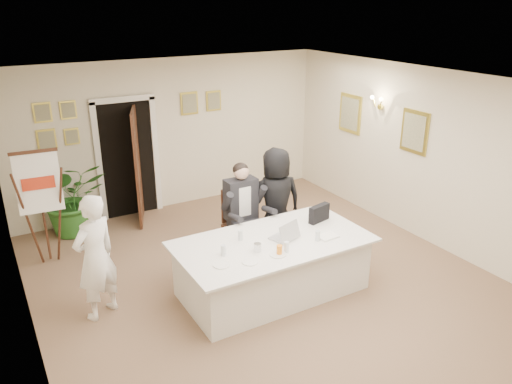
{
  "coord_description": "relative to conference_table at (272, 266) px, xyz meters",
  "views": [
    {
      "loc": [
        -3.19,
        -5.14,
        3.76
      ],
      "look_at": [
        0.12,
        0.6,
        1.19
      ],
      "focal_mm": 35.0,
      "sensor_mm": 36.0,
      "label": 1
    }
  ],
  "objects": [
    {
      "name": "plate_left",
      "position": [
        -0.88,
        -0.26,
        0.39
      ],
      "size": [
        0.23,
        0.23,
        0.01
      ],
      "primitive_type": "cylinder",
      "rotation": [
        0.0,
        0.0,
        -0.13
      ],
      "color": "white",
      "rests_on": "conference_table"
    },
    {
      "name": "floor",
      "position": [
        0.04,
        0.13,
        -0.39
      ],
      "size": [
        7.0,
        7.0,
        0.0
      ],
      "primitive_type": "plane",
      "color": "brown",
      "rests_on": "ground"
    },
    {
      "name": "steel_jug",
      "position": [
        -0.33,
        -0.16,
        0.44
      ],
      "size": [
        0.1,
        0.1,
        0.11
      ],
      "primitive_type": "cylinder",
      "rotation": [
        0.0,
        0.0,
        -0.09
      ],
      "color": "silver",
      "rests_on": "conference_table"
    },
    {
      "name": "wall_left",
      "position": [
        -2.96,
        0.13,
        1.01
      ],
      "size": [
        0.1,
        7.0,
        2.8
      ],
      "primitive_type": "cube",
      "color": "#F1E7CB",
      "rests_on": "floor"
    },
    {
      "name": "oj_glass",
      "position": [
        -0.14,
        -0.38,
        0.45
      ],
      "size": [
        0.08,
        0.08,
        0.13
      ],
      "primitive_type": "cylinder",
      "rotation": [
        0.0,
        0.0,
        0.14
      ],
      "color": "orange",
      "rests_on": "conference_table"
    },
    {
      "name": "standing_woman",
      "position": [
        0.69,
        1.03,
        0.45
      ],
      "size": [
        0.91,
        0.68,
        1.68
      ],
      "primitive_type": "imported",
      "rotation": [
        0.0,
        0.0,
        2.95
      ],
      "color": "black",
      "rests_on": "floor"
    },
    {
      "name": "laptop",
      "position": [
        0.18,
        0.01,
        0.52
      ],
      "size": [
        0.48,
        0.48,
        0.28
      ],
      "primitive_type": null,
      "rotation": [
        0.0,
        0.0,
        0.33
      ],
      "color": "#B7BABC",
      "rests_on": "conference_table"
    },
    {
      "name": "conference_table",
      "position": [
        0.0,
        0.0,
        0.0
      ],
      "size": [
        2.58,
        1.38,
        0.78
      ],
      "color": "white",
      "rests_on": "floor"
    },
    {
      "name": "plate_near",
      "position": [
        -0.16,
        -0.37,
        0.39
      ],
      "size": [
        0.24,
        0.24,
        0.01
      ],
      "primitive_type": "cylinder",
      "rotation": [
        0.0,
        0.0,
        -0.14
      ],
      "color": "white",
      "rests_on": "conference_table"
    },
    {
      "name": "plate_mid",
      "position": [
        -0.55,
        -0.36,
        0.39
      ],
      "size": [
        0.24,
        0.24,
        0.01
      ],
      "primitive_type": "cylinder",
      "rotation": [
        0.0,
        0.0,
        -0.24
      ],
      "color": "white",
      "rests_on": "conference_table"
    },
    {
      "name": "glass_d",
      "position": [
        -0.36,
        0.23,
        0.45
      ],
      "size": [
        0.07,
        0.07,
        0.14
      ],
      "primitive_type": "cylinder",
      "rotation": [
        0.0,
        0.0,
        0.12
      ],
      "color": "silver",
      "rests_on": "conference_table"
    },
    {
      "name": "pictures_back_wall",
      "position": [
        -0.76,
        3.6,
        1.46
      ],
      "size": [
        3.4,
        0.06,
        0.8
      ],
      "primitive_type": null,
      "color": "gold",
      "rests_on": "wall_back"
    },
    {
      "name": "wall_right",
      "position": [
        3.04,
        0.13,
        1.01
      ],
      "size": [
        0.1,
        7.0,
        2.8
      ],
      "primitive_type": "cube",
      "color": "#F1E7CB",
      "rests_on": "floor"
    },
    {
      "name": "pictures_right_wall",
      "position": [
        3.01,
        1.33,
        1.36
      ],
      "size": [
        0.06,
        2.2,
        0.8
      ],
      "primitive_type": null,
      "color": "gold",
      "rests_on": "wall_right"
    },
    {
      "name": "glass_b",
      "position": [
        -0.02,
        -0.36,
        0.45
      ],
      "size": [
        0.07,
        0.07,
        0.14
      ],
      "primitive_type": "cylinder",
      "rotation": [
        0.0,
        0.0,
        -0.22
      ],
      "color": "silver",
      "rests_on": "conference_table"
    },
    {
      "name": "potted_palm",
      "position": [
        -1.96,
        3.27,
        0.24
      ],
      "size": [
        1.17,
        1.02,
        1.27
      ],
      "primitive_type": "imported",
      "rotation": [
        0.0,
        0.0,
        -0.03
      ],
      "color": "#286321",
      "rests_on": "floor"
    },
    {
      "name": "seated_man",
      "position": [
        0.14,
        1.09,
        0.37
      ],
      "size": [
        0.69,
        0.74,
        1.53
      ],
      "primitive_type": null,
      "rotation": [
        0.0,
        0.0,
        0.06
      ],
      "color": "black",
      "rests_on": "floor"
    },
    {
      "name": "doorway",
      "position": [
        -0.84,
        3.45,
        0.65
      ],
      "size": [
        1.14,
        0.86,
        2.2
      ],
      "color": "black",
      "rests_on": "floor"
    },
    {
      "name": "wall_sconce",
      "position": [
        2.94,
        1.33,
        1.71
      ],
      "size": [
        0.2,
        0.3,
        0.24
      ],
      "primitive_type": null,
      "color": "gold",
      "rests_on": "wall_right"
    },
    {
      "name": "laptop_bag",
      "position": [
        0.9,
        0.19,
        0.51
      ],
      "size": [
        0.36,
        0.18,
        0.25
      ],
      "primitive_type": "cube",
      "rotation": [
        0.0,
        0.0,
        0.23
      ],
      "color": "black",
      "rests_on": "conference_table"
    },
    {
      "name": "standing_man",
      "position": [
        -2.16,
        0.63,
        0.42
      ],
      "size": [
        0.71,
        0.62,
        1.63
      ],
      "primitive_type": "imported",
      "rotation": [
        0.0,
        0.0,
        3.62
      ],
      "color": "white",
      "rests_on": "floor"
    },
    {
      "name": "ceiling",
      "position": [
        0.04,
        0.13,
        2.41
      ],
      "size": [
        6.0,
        7.0,
        0.02
      ],
      "primitive_type": "cube",
      "color": "white",
      "rests_on": "wall_back"
    },
    {
      "name": "glass_a",
      "position": [
        -0.75,
        -0.04,
        0.45
      ],
      "size": [
        0.08,
        0.08,
        0.14
      ],
      "primitive_type": "cylinder",
      "rotation": [
        0.0,
        0.0,
        -0.24
      ],
      "color": "silver",
      "rests_on": "conference_table"
    },
    {
      "name": "glass_c",
      "position": [
        0.51,
        -0.3,
        0.45
      ],
      "size": [
        0.07,
        0.07,
        0.14
      ],
      "primitive_type": "cylinder",
      "rotation": [
        0.0,
        0.0,
        -0.2
      ],
      "color": "silver",
      "rests_on": "conference_table"
    },
    {
      "name": "flip_chart",
      "position": [
        -2.5,
        2.38,
        0.42
      ],
      "size": [
        0.62,
        0.41,
        1.75
      ],
      "color": "#341C10",
      "rests_on": "floor"
    },
    {
      "name": "paper_stack",
      "position": [
        0.69,
        -0.29,
        0.4
      ],
      "size": [
        0.29,
        0.21,
        0.03
      ],
      "primitive_type": "cube",
      "rotation": [
        0.0,
        0.0,
        0.08
      ],
      "color": "white",
      "rests_on": "conference_table"
    },
    {
      "name": "wall_back",
      "position": [
        0.04,
        3.63,
        1.01
      ],
      "size": [
        6.0,
        0.1,
        2.8
      ],
      "primitive_type": "cube",
      "color": "#F1E7CB",
      "rests_on": "floor"
    }
  ]
}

